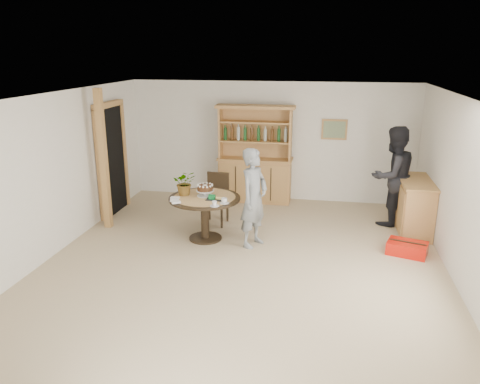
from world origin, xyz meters
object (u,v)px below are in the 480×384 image
dining_table (205,205)px  sideboard (414,206)px  teen_boy (254,198)px  adult_person (393,176)px  dining_chair (216,195)px  hutch (255,169)px  red_suitcase (407,248)px

dining_table → sideboard: bearing=16.4°
sideboard → teen_boy: 2.95m
sideboard → adult_person: adult_person is taller
dining_chair → adult_person: adult_person is taller
adult_person → dining_chair: bearing=-25.6°
dining_table → hutch: bearing=77.4°
sideboard → dining_chair: bearing=-176.6°
dining_chair → adult_person: 3.23m
red_suitcase → teen_boy: bearing=-160.8°
hutch → sideboard: bearing=-22.2°
sideboard → dining_table: size_ratio=1.05×
dining_table → teen_boy: (0.85, -0.10, 0.21)m
sideboard → red_suitcase: (-0.24, -1.07, -0.37)m
teen_boy → hutch: bearing=31.6°
hutch → red_suitcase: bearing=-39.5°
teen_boy → adult_person: adult_person is taller
dining_table → adult_person: 3.46m
hutch → teen_boy: (0.34, -2.38, 0.13)m
hutch → dining_chair: hutch is taller
dining_table → adult_person: size_ratio=0.66×
dining_chair → red_suitcase: 3.44m
dining_table → red_suitcase: 3.35m
dining_chair → adult_person: size_ratio=0.52×
adult_person → red_suitcase: (0.13, -1.37, -0.81)m
sideboard → adult_person: size_ratio=0.69×
adult_person → red_suitcase: 1.60m
sideboard → adult_person: bearing=141.0°
dining_chair → red_suitcase: (3.30, -0.86, -0.43)m
teen_boy → dining_chair: bearing=65.7°
adult_person → hutch: bearing=-54.2°
hutch → adult_person: (2.67, -0.94, 0.23)m
sideboard → teen_boy: bearing=-157.1°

